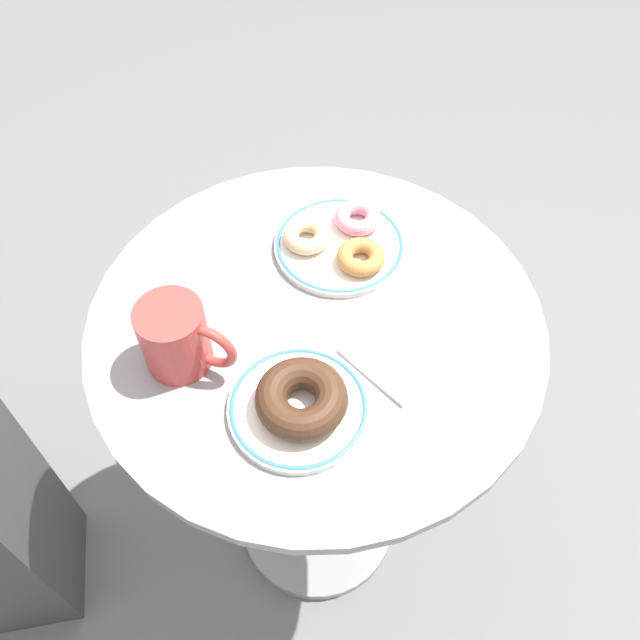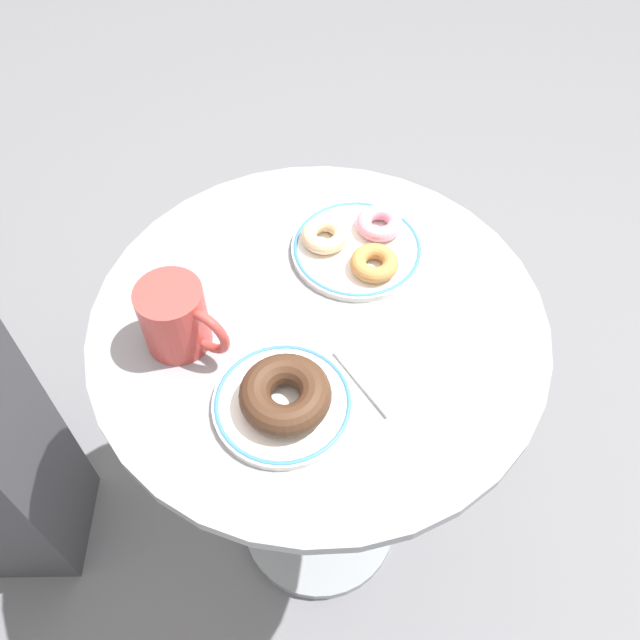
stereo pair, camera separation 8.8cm
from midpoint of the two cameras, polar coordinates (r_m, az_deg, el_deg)
The scene contains 10 objects.
ground_plane at distance 1.59m, azimuth -1.86°, elevation -16.72°, with size 7.00×7.00×0.02m, color slate.
cafe_table at distance 1.12m, azimuth -2.55°, elevation -7.67°, with size 0.61×0.61×0.75m.
plate_left at distance 0.84m, azimuth -4.84°, elevation -7.47°, with size 0.17×0.17×0.01m.
plate_right at distance 0.99m, azimuth -0.90°, elevation 6.07°, with size 0.19×0.19×0.01m.
donut_chocolate at distance 0.81m, azimuth -4.66°, elevation -6.73°, with size 0.11×0.11×0.04m, color #422819.
donut_pink_frosted at distance 1.01m, azimuth 0.62°, elevation 8.36°, with size 0.07×0.07×0.02m, color pink.
donut_glazed at distance 0.98m, azimuth -3.69°, elevation 6.81°, with size 0.07×0.07×0.02m, color #E0B789.
donut_old_fashioned at distance 0.95m, azimuth 0.78°, elevation 5.08°, with size 0.07×0.07×0.02m, color #BC7F42.
paper_napkin at distance 0.89m, azimuth 4.39°, elevation -2.42°, with size 0.14×0.11×0.01m, color white.
coffee_mug at distance 0.86m, azimuth -14.63°, elevation -1.62°, with size 0.08×0.13×0.10m.
Camera 1 is at (-0.48, -0.25, 1.49)m, focal length 38.60 mm.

